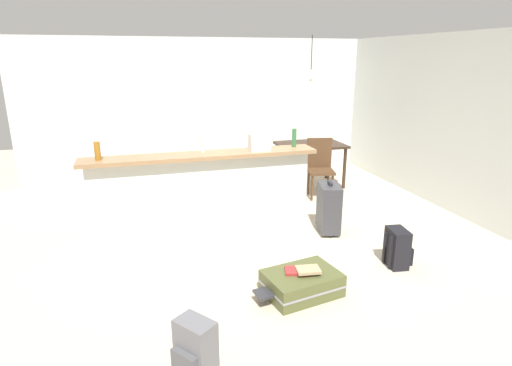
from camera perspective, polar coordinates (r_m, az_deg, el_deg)
ground_plane at (r=5.42m, az=-0.69°, el=-7.17°), size 13.00×13.00×0.05m
wall_back at (r=7.99m, az=-6.69°, el=10.03°), size 6.60×0.10×2.50m
wall_right at (r=6.76m, az=24.52°, el=7.42°), size 0.10×6.00×2.50m
partition_half_wall at (r=5.48m, az=-7.15°, el=-1.40°), size 2.80×0.20×0.95m
bar_countertop at (r=5.35m, az=-7.35°, el=3.72°), size 2.96×0.40×0.05m
bottle_amber at (r=5.27m, az=-20.68°, el=4.08°), size 0.07×0.07×0.22m
bottle_white at (r=5.40m, az=-7.26°, el=5.61°), size 0.06×0.06×0.27m
bottle_green at (r=5.70m, az=5.19°, el=6.12°), size 0.06×0.06×0.24m
grocery_bag at (r=5.46m, az=0.45°, el=5.58°), size 0.26×0.18×0.22m
dining_table at (r=7.31m, az=7.38°, el=4.59°), size 1.10×0.80×0.74m
dining_chair_near_partition at (r=6.79m, az=8.65°, el=2.46°), size 0.48×0.48×0.93m
pendant_lamp at (r=7.12m, az=7.45°, el=14.42°), size 0.34×0.34×0.72m
suitcase_flat_olive at (r=4.13m, az=6.17°, el=-13.34°), size 0.87×0.61×0.22m
backpack_black at (r=4.81m, az=18.60°, el=-8.39°), size 0.28×0.30×0.42m
backpack_grey at (r=3.21m, az=-8.26°, el=-21.32°), size 0.33×0.34×0.42m
suitcase_upright_charcoal at (r=5.45m, az=9.82°, el=-3.27°), size 0.34×0.48×0.67m
book_stack at (r=4.06m, az=6.32°, el=-11.66°), size 0.34×0.26×0.05m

